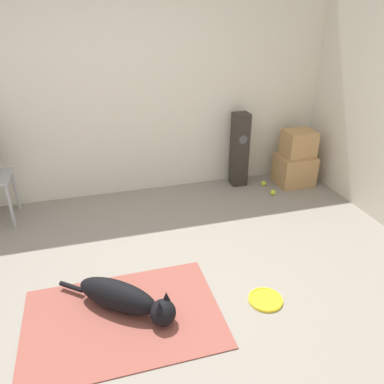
% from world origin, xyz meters
% --- Properties ---
extents(ground_plane, '(12.00, 12.00, 0.00)m').
position_xyz_m(ground_plane, '(0.00, 0.00, 0.00)').
color(ground_plane, gray).
extents(wall_back, '(8.00, 0.06, 2.55)m').
position_xyz_m(wall_back, '(0.00, 2.10, 1.27)').
color(wall_back, silver).
rests_on(wall_back, ground_plane).
extents(area_rug, '(1.47, 1.01, 0.01)m').
position_xyz_m(area_rug, '(-0.29, -0.11, 0.01)').
color(area_rug, '#934C42').
rests_on(area_rug, ground_plane).
extents(dog, '(0.85, 0.72, 0.25)m').
position_xyz_m(dog, '(-0.26, -0.04, 0.13)').
color(dog, black).
rests_on(dog, area_rug).
extents(frisbee, '(0.28, 0.28, 0.03)m').
position_xyz_m(frisbee, '(0.84, -0.23, 0.01)').
color(frisbee, yellow).
rests_on(frisbee, ground_plane).
extents(cardboard_box_lower, '(0.46, 0.39, 0.39)m').
position_xyz_m(cardboard_box_lower, '(2.17, 1.69, 0.20)').
color(cardboard_box_lower, tan).
rests_on(cardboard_box_lower, ground_plane).
extents(cardboard_box_upper, '(0.38, 0.32, 0.33)m').
position_xyz_m(cardboard_box_upper, '(2.18, 1.70, 0.56)').
color(cardboard_box_upper, tan).
rests_on(cardboard_box_upper, cardboard_box_lower).
extents(floor_speaker, '(0.19, 0.20, 0.95)m').
position_xyz_m(floor_speaker, '(1.46, 1.89, 0.48)').
color(floor_speaker, '#2D2823').
rests_on(floor_speaker, ground_plane).
extents(tennis_ball_by_boxes, '(0.07, 0.07, 0.07)m').
position_xyz_m(tennis_ball_by_boxes, '(1.76, 1.74, 0.03)').
color(tennis_ball_by_boxes, '#C6E033').
rests_on(tennis_ball_by_boxes, ground_plane).
extents(tennis_ball_near_speaker, '(0.07, 0.07, 0.07)m').
position_xyz_m(tennis_ball_near_speaker, '(1.76, 1.46, 0.03)').
color(tennis_ball_near_speaker, '#C6E033').
rests_on(tennis_ball_near_speaker, ground_plane).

